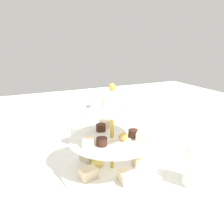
# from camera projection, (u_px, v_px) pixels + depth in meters

# --- Properties ---
(ground_plane) EXTENTS (2.40, 2.40, 0.00)m
(ground_plane) POSITION_uv_depth(u_px,v_px,m) (112.00, 170.00, 0.74)
(ground_plane) COLOR silver
(tiered_serving_stand) EXTENTS (0.30, 0.30, 0.27)m
(tiered_serving_stand) POSITION_uv_depth(u_px,v_px,m) (112.00, 146.00, 0.72)
(tiered_serving_stand) COLOR white
(tiered_serving_stand) RESTS_ON ground_plane
(water_glass_tall_right) EXTENTS (0.07, 0.07, 0.12)m
(water_glass_tall_right) POSITION_uv_depth(u_px,v_px,m) (196.00, 165.00, 0.66)
(water_glass_tall_right) COLOR silver
(water_glass_tall_right) RESTS_ON ground_plane
(water_glass_short_left) EXTENTS (0.06, 0.06, 0.07)m
(water_glass_short_left) POSITION_uv_depth(u_px,v_px,m) (78.00, 134.00, 0.92)
(water_glass_short_left) COLOR silver
(water_glass_short_left) RESTS_ON ground_plane
(teacup_with_saucer) EXTENTS (0.09, 0.09, 0.05)m
(teacup_with_saucer) POSITION_uv_depth(u_px,v_px,m) (110.00, 132.00, 0.97)
(teacup_with_saucer) COLOR white
(teacup_with_saucer) RESTS_ON ground_plane
(butter_knife_right) EXTENTS (0.04, 0.17, 0.00)m
(butter_knife_right) POSITION_uv_depth(u_px,v_px,m) (164.00, 142.00, 0.94)
(butter_knife_right) COLOR silver
(butter_knife_right) RESTS_ON ground_plane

